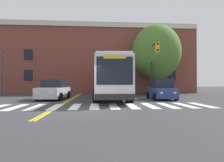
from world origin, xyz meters
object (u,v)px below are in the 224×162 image
object	(u,v)px
city_bus	(112,78)
street_tree_curbside_large	(156,53)
car_navy_far_lane	(161,90)
car_silver_near_lane	(54,90)
traffic_light_near_corner	(154,59)

from	to	relation	value
city_bus	street_tree_curbside_large	size ratio (longest dim) A/B	1.30
street_tree_curbside_large	car_navy_far_lane	bearing A→B (deg)	-104.39
city_bus	car_silver_near_lane	size ratio (longest dim) A/B	2.61
traffic_light_near_corner	street_tree_curbside_large	distance (m)	4.03
city_bus	car_navy_far_lane	world-z (taller)	city_bus
car_silver_near_lane	street_tree_curbside_large	size ratio (longest dim) A/B	0.50
car_navy_far_lane	city_bus	bearing A→B (deg)	167.03
car_silver_near_lane	street_tree_curbside_large	distance (m)	13.41
car_silver_near_lane	street_tree_curbside_large	bearing A→B (deg)	28.67
city_bus	traffic_light_near_corner	size ratio (longest dim) A/B	1.95
car_navy_far_lane	street_tree_curbside_large	size ratio (longest dim) A/B	0.42
street_tree_curbside_large	traffic_light_near_corner	bearing A→B (deg)	-111.19
city_bus	traffic_light_near_corner	xyz separation A→B (m)	(4.62, 2.11, 2.10)
city_bus	traffic_light_near_corner	bearing A→B (deg)	24.55
traffic_light_near_corner	car_navy_far_lane	bearing A→B (deg)	-96.10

